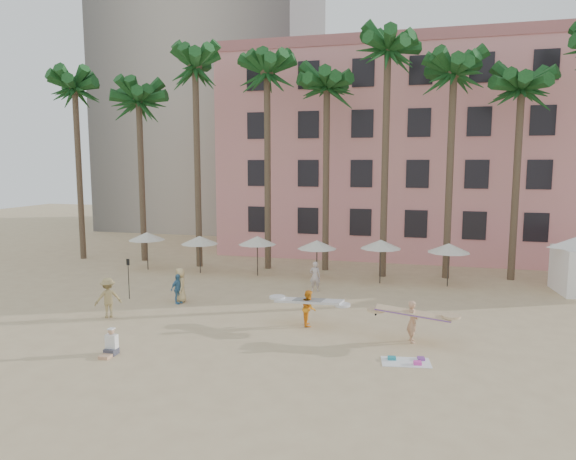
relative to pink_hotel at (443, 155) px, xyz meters
The scene contains 11 objects.
ground 28.09m from the pink_hotel, 105.07° to the right, with size 120.00×120.00×0.00m, color #D1B789.
pink_hotel is the anchor object (origin of this frame).
grey_tower 32.53m from the pink_hotel, 154.36° to the left, with size 22.00×18.00×50.00m, color #A89E8E.
palm_row 13.71m from the pink_hotel, 120.56° to the right, with size 44.40×5.40×16.30m.
umbrella_row 17.73m from the pink_hotel, 126.53° to the right, with size 22.50×2.70×2.73m.
beach_towel 27.40m from the pink_hotel, 94.41° to the right, with size 1.92×1.25×0.14m.
carrier_yellow 24.92m from the pink_hotel, 94.53° to the right, with size 3.06×0.90×1.76m.
carrier_white 24.75m from the pink_hotel, 105.94° to the right, with size 3.25×1.28×1.65m.
beachgoers 26.87m from the pink_hotel, 123.13° to the right, with size 9.66×8.37×1.93m.
paddle 27.62m from the pink_hotel, 129.31° to the right, with size 0.18×0.04×2.23m.
seated_man 32.10m from the pink_hotel, 115.00° to the right, with size 0.46×0.80×1.03m.
Camera 1 is at (5.27, -19.03, 7.41)m, focal length 32.00 mm.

